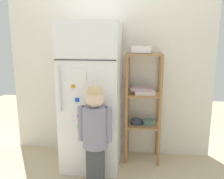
# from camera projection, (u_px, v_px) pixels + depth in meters

# --- Properties ---
(ground_plane) EXTENTS (6.00, 6.00, 0.00)m
(ground_plane) POSITION_uv_depth(u_px,v_px,m) (106.00, 164.00, 2.79)
(ground_plane) COLOR tan
(kitchen_wall_back) EXTENTS (2.41, 0.03, 2.08)m
(kitchen_wall_back) POSITION_uv_depth(u_px,v_px,m) (110.00, 69.00, 2.91)
(kitchen_wall_back) COLOR silver
(kitchen_wall_back) RESTS_ON ground
(refrigerator) EXTENTS (0.60, 0.64, 1.58)m
(refrigerator) POSITION_uv_depth(u_px,v_px,m) (92.00, 96.00, 2.66)
(refrigerator) COLOR white
(refrigerator) RESTS_ON ground
(child_standing) EXTENTS (0.32, 0.24, 1.00)m
(child_standing) POSITION_uv_depth(u_px,v_px,m) (95.00, 127.00, 2.27)
(child_standing) COLOR #404448
(child_standing) RESTS_ON ground
(pantry_shelf_unit) EXTENTS (0.40, 0.30, 1.25)m
(pantry_shelf_unit) POSITION_uv_depth(u_px,v_px,m) (143.00, 102.00, 2.76)
(pantry_shelf_unit) COLOR #9E7247
(pantry_shelf_unit) RESTS_ON ground
(fruit_bin) EXTENTS (0.21, 0.18, 0.09)m
(fruit_bin) POSITION_uv_depth(u_px,v_px,m) (142.00, 50.00, 2.63)
(fruit_bin) COLOR white
(fruit_bin) RESTS_ON pantry_shelf_unit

